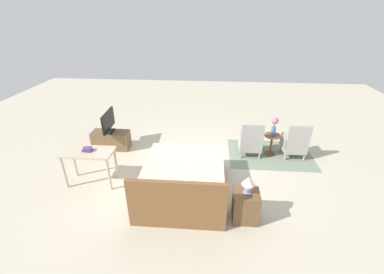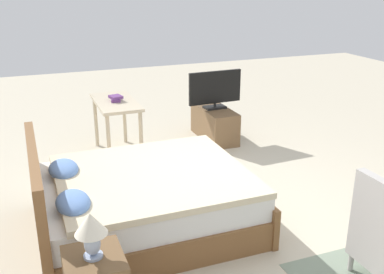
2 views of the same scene
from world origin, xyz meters
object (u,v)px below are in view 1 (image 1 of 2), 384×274
object	(u,v)px
nightstand	(245,206)
book_stack	(87,149)
armchair_by_window_right	(250,142)
bed	(183,181)
armchair_by_window_left	(295,143)
flower_vase	(274,124)
tv_stand	(111,140)
table_lamp	(248,183)
vanity_desk	(88,156)
side_table	(272,142)
tv_flatscreen	(108,122)

from	to	relation	value
nightstand	book_stack	world-z (taller)	book_stack
book_stack	armchair_by_window_right	bearing A→B (deg)	-157.78
bed	armchair_by_window_left	xyz separation A→B (m)	(-2.61, -1.64, 0.08)
flower_vase	tv_stand	xyz separation A→B (m)	(4.18, 0.00, -0.60)
table_lamp	vanity_desk	xyz separation A→B (m)	(3.15, -0.83, -0.14)
flower_vase	book_stack	xyz separation A→B (m)	(4.04, 1.51, -0.03)
armchair_by_window_left	nightstand	world-z (taller)	armchair_by_window_left
nightstand	side_table	bearing A→B (deg)	-110.91
tv_flatscreen	vanity_desk	xyz separation A→B (m)	(-0.14, 1.51, -0.11)
armchair_by_window_right	flower_vase	xyz separation A→B (m)	(-0.54, -0.08, 0.46)
tv_flatscreen	vanity_desk	bearing A→B (deg)	95.22
bed	tv_flatscreen	distance (m)	2.77
armchair_by_window_left	vanity_desk	xyz separation A→B (m)	(4.59, 1.43, 0.27)
armchair_by_window_right	flower_vase	world-z (taller)	flower_vase
table_lamp	nightstand	bearing A→B (deg)	-90.00
table_lamp	book_stack	distance (m)	3.25
bed	side_table	xyz separation A→B (m)	(-2.06, -1.71, 0.05)
table_lamp	tv_stand	xyz separation A→B (m)	(3.28, -2.34, -0.55)
vanity_desk	flower_vase	bearing A→B (deg)	-159.51
tv_stand	book_stack	world-z (taller)	book_stack
nightstand	tv_stand	bearing A→B (deg)	-35.48
side_table	vanity_desk	xyz separation A→B (m)	(4.04, 1.51, 0.31)
tv_stand	vanity_desk	world-z (taller)	vanity_desk
bed	nightstand	xyz separation A→B (m)	(-1.17, 0.63, -0.01)
side_table	book_stack	distance (m)	4.34
flower_vase	nightstand	size ratio (longest dim) A/B	0.82
table_lamp	tv_stand	distance (m)	4.07
armchair_by_window_right	tv_stand	bearing A→B (deg)	-1.21
vanity_desk	armchair_by_window_right	bearing A→B (deg)	-157.73
flower_vase	tv_flatscreen	xyz separation A→B (m)	(4.18, 0.00, -0.07)
book_stack	side_table	bearing A→B (deg)	-159.55
bed	flower_vase	size ratio (longest dim) A/B	4.23
vanity_desk	tv_flatscreen	bearing A→B (deg)	-84.78
side_table	flower_vase	bearing A→B (deg)	0.00
armchair_by_window_left	vanity_desk	world-z (taller)	armchair_by_window_left
tv_flatscreen	bed	bearing A→B (deg)	141.00
side_table	book_stack	world-z (taller)	book_stack
table_lamp	book_stack	world-z (taller)	table_lamp
armchair_by_window_left	tv_flatscreen	world-z (taller)	tv_flatscreen
armchair_by_window_left	table_lamp	size ratio (longest dim) A/B	2.79
armchair_by_window_right	book_stack	size ratio (longest dim) A/B	4.25
flower_vase	nightstand	bearing A→B (deg)	69.09
table_lamp	side_table	bearing A→B (deg)	-110.90
armchair_by_window_left	side_table	world-z (taller)	armchair_by_window_left
armchair_by_window_left	tv_stand	xyz separation A→B (m)	(4.72, -0.08, -0.14)
armchair_by_window_right	side_table	xyz separation A→B (m)	(-0.54, -0.08, -0.04)
tv_flatscreen	flower_vase	bearing A→B (deg)	-180.00
tv_flatscreen	vanity_desk	world-z (taller)	tv_flatscreen
tv_flatscreen	book_stack	world-z (taller)	tv_flatscreen
tv_stand	tv_flatscreen	distance (m)	0.53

